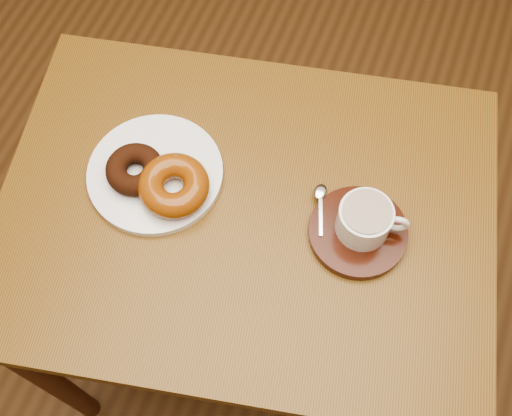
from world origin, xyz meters
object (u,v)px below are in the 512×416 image
(coffee_cup, at_px, (365,220))
(saucer, at_px, (358,232))
(cafe_table, at_px, (246,239))
(donut_plate, at_px, (155,173))

(coffee_cup, bearing_deg, saucer, -137.17)
(cafe_table, height_order, donut_plate, donut_plate)
(donut_plate, relative_size, coffee_cup, 2.02)
(cafe_table, bearing_deg, coffee_cup, -2.49)
(saucer, bearing_deg, coffee_cup, 54.11)
(donut_plate, height_order, coffee_cup, coffee_cup)
(donut_plate, xyz_separation_m, coffee_cup, (0.37, 0.02, 0.04))
(saucer, height_order, coffee_cup, coffee_cup)
(cafe_table, distance_m, saucer, 0.24)
(donut_plate, bearing_deg, cafe_table, -2.38)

